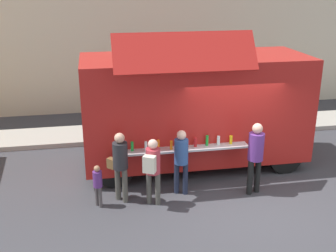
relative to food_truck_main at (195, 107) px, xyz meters
name	(u,v)px	position (x,y,z in m)	size (l,w,h in m)	color
ground_plane	(246,201)	(0.72, -2.26, -1.65)	(60.00, 60.00, 0.00)	#38383D
curb_strip	(54,137)	(-4.00, 2.62, -1.57)	(28.00, 1.60, 0.15)	#9E998E
food_truck_main	(195,107)	(0.00, 0.00, 0.00)	(5.91, 2.86, 3.79)	#B21F1A
trash_bin	(291,115)	(4.02, 2.32, -1.21)	(0.60, 0.60, 0.86)	#2F6436
customer_front_ordering	(181,157)	(-0.72, -1.62, -0.68)	(0.33, 0.33, 1.62)	#1E2439
customer_mid_with_backpack	(153,166)	(-1.46, -2.02, -0.67)	(0.43, 0.52, 1.59)	#494741
customer_rear_waiting	(120,161)	(-2.16, -1.70, -0.65)	(0.48, 0.49, 1.68)	#4B4942
customer_extra_browsing	(256,152)	(1.01, -1.91, -0.58)	(0.36, 0.36, 1.78)	black
child_near_queue	(98,182)	(-2.68, -1.88, -1.04)	(0.21, 0.21, 1.01)	#4A4445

